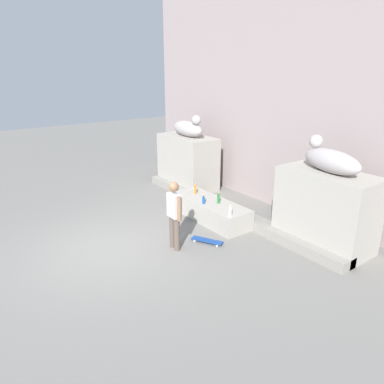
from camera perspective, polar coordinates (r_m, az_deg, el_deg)
name	(u,v)px	position (r m, az deg, el deg)	size (l,w,h in m)	color
ground_plane	(107,250)	(8.93, -13.26, -8.90)	(40.00, 40.00, 0.00)	slate
facade_wall	(279,97)	(11.37, 13.60, 14.35)	(11.78, 0.60, 6.55)	gray
pedestal_left	(188,162)	(12.92, -0.69, 4.78)	(2.24, 1.16, 1.84)	#A39E93
pedestal_right	(325,209)	(9.16, 20.25, -2.58)	(2.24, 1.16, 1.84)	#A39E93
statue_reclining_left	(188,128)	(12.65, -0.63, 10.03)	(1.63, 0.65, 0.78)	#ACA4A2
statue_reclining_right	(331,160)	(8.84, 20.98, 4.76)	(1.68, 0.86, 0.78)	#ACA4A2
ledge_block	(210,210)	(10.28, 2.87, -2.84)	(2.59, 0.89, 0.56)	#A39E93
skater	(174,213)	(8.40, -2.80, -3.28)	(0.54, 0.23, 1.67)	brown
skateboard	(207,241)	(9.01, 2.37, -7.65)	(0.80, 0.55, 0.08)	navy
bottle_green	(218,199)	(9.96, 4.17, -1.07)	(0.07, 0.07, 0.32)	#1E722D
bottle_orange	(195,190)	(10.69, 0.52, 0.39)	(0.06, 0.06, 0.31)	orange
bottle_blue	(204,200)	(9.93, 1.83, -1.28)	(0.07, 0.07, 0.26)	#194C99
bottle_clear	(230,211)	(9.15, 6.03, -3.04)	(0.08, 0.08, 0.31)	silver
stair_step	(227,210)	(10.72, 5.48, -2.85)	(7.87, 0.50, 0.25)	gray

